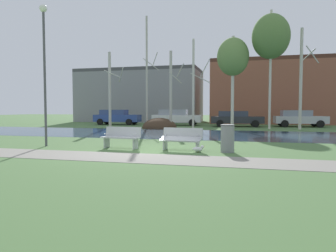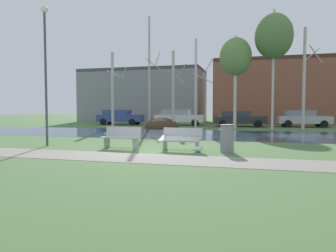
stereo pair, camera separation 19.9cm
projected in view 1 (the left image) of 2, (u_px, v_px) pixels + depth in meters
ground_plane at (191, 132)px, 21.44m from camera, size 120.00×120.00×0.00m
paved_path_strip at (131, 158)px, 10.17m from camera, size 60.00×1.94×0.01m
river_band at (187, 134)px, 19.86m from camera, size 80.00×7.77×0.01m
soil_mound at (160, 128)px, 25.87m from camera, size 2.89×3.25×1.73m
bench_left at (121, 137)px, 12.57m from camera, size 1.65×0.71×0.87m
bench_right at (181, 138)px, 11.96m from camera, size 1.65×0.71×0.87m
trash_bin at (227, 138)px, 11.42m from camera, size 0.52×0.52×1.03m
seagull at (198, 149)px, 11.41m from camera, size 0.47×0.18×0.27m
streetlamp at (44, 54)px, 13.14m from camera, size 0.32×0.32×6.03m
birch_far_left at (110, 89)px, 26.80m from camera, size 1.49×2.43×6.53m
birch_left at (147, 72)px, 26.06m from camera, size 1.21×2.09×9.40m
birch_center_left at (171, 89)px, 25.25m from camera, size 1.24×2.04×6.34m
birch_center at (194, 83)px, 24.84m from camera, size 1.47×2.69×7.21m
birch_center_right at (233, 57)px, 24.90m from camera, size 2.56×2.56×7.47m
birch_right at (271, 37)px, 24.23m from camera, size 2.93×2.93×9.37m
birch_far_right at (301, 78)px, 23.99m from camera, size 1.37×2.25×7.87m
parked_van_nearest_blue at (117, 117)px, 31.42m from camera, size 4.68×2.24×1.53m
parked_sedan_second_white at (176, 117)px, 30.24m from camera, size 4.85×2.24×1.56m
parked_hatch_third_dark at (236, 118)px, 28.04m from camera, size 4.72×2.30×1.42m
parked_wagon_fourth_silver at (299, 118)px, 27.57m from camera, size 4.50×2.31×1.49m
building_grey_warehouse at (140, 96)px, 39.69m from camera, size 15.29×6.95×6.56m
building_brick_low at (286, 92)px, 34.05m from camera, size 16.21×6.19×7.00m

